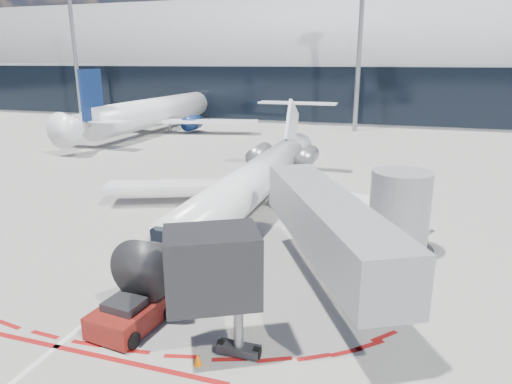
% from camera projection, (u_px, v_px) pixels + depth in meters
% --- Properties ---
extents(ground, '(260.00, 260.00, 0.00)m').
position_uv_depth(ground, '(189.00, 238.00, 27.79)').
color(ground, gray).
rests_on(ground, ground).
extents(apron_centerline, '(0.25, 40.00, 0.01)m').
position_uv_depth(apron_centerline, '(202.00, 227.00, 29.62)').
color(apron_centerline, silver).
rests_on(apron_centerline, ground).
extents(apron_stop_bar, '(14.00, 0.25, 0.01)m').
position_uv_depth(apron_stop_bar, '(56.00, 347.00, 17.26)').
color(apron_stop_bar, maroon).
rests_on(apron_stop_bar, ground).
extents(terminal_building, '(150.00, 24.15, 24.00)m').
position_uv_depth(terminal_building, '(339.00, 71.00, 84.94)').
color(terminal_building, '#9A9DA0').
rests_on(terminal_building, ground).
extents(jet_bridge, '(10.03, 15.20, 4.90)m').
position_uv_depth(jet_bridge, '(348.00, 225.00, 21.35)').
color(jet_bridge, gray).
rests_on(jet_bridge, ground).
extents(light_mast_west, '(0.70, 0.70, 25.00)m').
position_uv_depth(light_mast_west, '(74.00, 49.00, 81.37)').
color(light_mast_west, gray).
rests_on(light_mast_west, ground).
extents(light_mast_centre, '(0.70, 0.70, 25.00)m').
position_uv_depth(light_mast_centre, '(360.00, 46.00, 66.84)').
color(light_mast_centre, gray).
rests_on(light_mast_centre, ground).
extents(regional_jet, '(23.39, 28.84, 7.22)m').
position_uv_depth(regional_jet, '(256.00, 180.00, 31.93)').
color(regional_jet, white).
rests_on(regional_jet, ground).
extents(pushback_tug, '(2.54, 5.28, 1.35)m').
position_uv_depth(pushback_tug, '(130.00, 314.00, 18.38)').
color(pushback_tug, '#57130C').
rests_on(pushback_tug, ground).
extents(safety_cone_right, '(0.32, 0.32, 0.45)m').
position_uv_depth(safety_cone_right, '(198.00, 359.00, 16.18)').
color(safety_cone_right, orange).
rests_on(safety_cone_right, ground).
extents(bg_airliner_0, '(36.67, 38.83, 11.86)m').
position_uv_depth(bg_airliner_0, '(158.00, 92.00, 68.75)').
color(bg_airliner_0, white).
rests_on(bg_airliner_0, ground).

